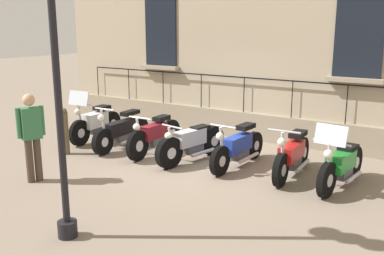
% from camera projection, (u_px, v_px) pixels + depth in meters
% --- Properties ---
extents(ground_plane, '(60.00, 60.00, 0.00)m').
position_uv_depth(ground_plane, '(193.00, 162.00, 9.73)').
color(ground_plane, gray).
extents(motorcycle_white, '(1.92, 0.74, 1.38)m').
position_uv_depth(motorcycle_white, '(95.00, 123.00, 11.42)').
color(motorcycle_white, black).
rests_on(motorcycle_white, ground_plane).
extents(motorcycle_black, '(2.05, 0.55, 1.09)m').
position_uv_depth(motorcycle_black, '(122.00, 132.00, 10.75)').
color(motorcycle_black, black).
rests_on(motorcycle_black, ground_plane).
extents(motorcycle_maroon, '(2.02, 0.57, 0.98)m').
position_uv_depth(motorcycle_maroon, '(155.00, 136.00, 10.26)').
color(motorcycle_maroon, black).
rests_on(motorcycle_maroon, ground_plane).
extents(motorcycle_silver, '(2.06, 0.71, 0.91)m').
position_uv_depth(motorcycle_silver, '(192.00, 143.00, 9.69)').
color(motorcycle_silver, black).
rests_on(motorcycle_silver, ground_plane).
extents(motorcycle_blue, '(2.07, 0.59, 1.02)m').
position_uv_depth(motorcycle_blue, '(238.00, 148.00, 9.32)').
color(motorcycle_blue, black).
rests_on(motorcycle_blue, ground_plane).
extents(motorcycle_red, '(2.01, 0.62, 1.07)m').
position_uv_depth(motorcycle_red, '(292.00, 156.00, 8.73)').
color(motorcycle_red, black).
rests_on(motorcycle_red, ground_plane).
extents(motorcycle_green, '(1.98, 0.69, 1.31)m').
position_uv_depth(motorcycle_green, '(341.00, 165.00, 8.12)').
color(motorcycle_green, black).
rests_on(motorcycle_green, ground_plane).
extents(bollard, '(0.18, 0.18, 1.11)m').
position_uv_depth(bollard, '(65.00, 131.00, 10.20)').
color(bollard, brown).
rests_on(bollard, ground_plane).
extents(pedestrian_standing, '(0.50, 0.33, 1.72)m').
position_uv_depth(pedestrian_standing, '(31.00, 132.00, 8.33)').
color(pedestrian_standing, '#47382D').
rests_on(pedestrian_standing, ground_plane).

